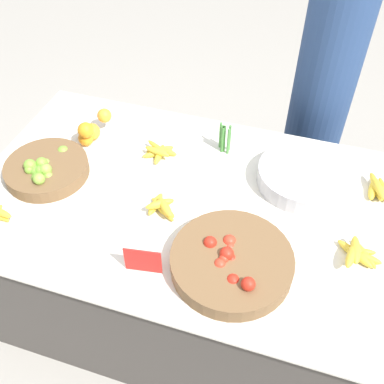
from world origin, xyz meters
The scene contains 13 objects.
ground_plane centered at (0.00, 0.00, 0.00)m, with size 12.00×12.00×0.00m, color #A39E93.
market_table centered at (0.00, 0.00, 0.38)m, with size 1.88×1.12×0.75m.
lime_bowl centered at (-0.66, -0.05, 0.79)m, with size 0.36×0.36×0.11m.
tomato_basket centered at (0.24, -0.28, 0.79)m, with size 0.45×0.45×0.11m.
orange_pile centered at (-0.58, 0.24, 0.81)m, with size 0.13×0.21×0.13m.
metal_bowl centered at (0.42, 0.24, 0.79)m, with size 0.38×0.38×0.08m.
price_sign centered at (-0.06, -0.39, 0.81)m, with size 0.13×0.03×0.12m.
veg_bundle centered at (0.04, 0.35, 0.82)m, with size 0.06×0.05×0.14m.
banana_bunch_back_center centered at (0.67, -0.09, 0.78)m, with size 0.17×0.18×0.06m.
banana_bunch_middle_left centered at (-0.23, 0.23, 0.78)m, with size 0.16×0.15×0.05m.
banana_bunch_middle_right centered at (-0.10, -0.10, 0.78)m, with size 0.14×0.15×0.06m.
banana_bunch_front_left centered at (0.74, 0.29, 0.78)m, with size 0.13×0.17×0.06m.
vendor_person centered at (0.43, 0.88, 0.72)m, with size 0.31×0.31×1.55m.
Camera 1 is at (0.39, -1.22, 2.13)m, focal length 42.00 mm.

